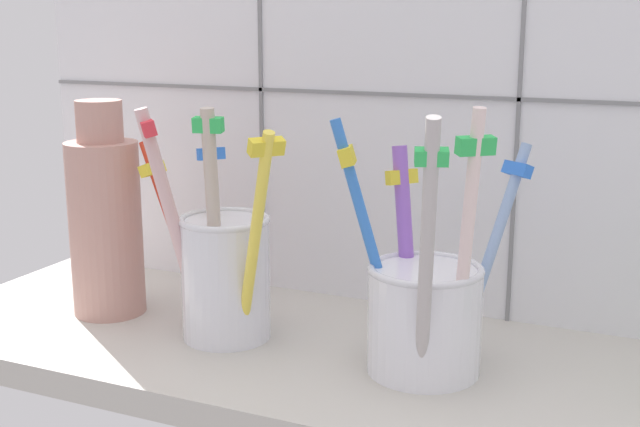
% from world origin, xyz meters
% --- Properties ---
extents(counter_slab, '(0.64, 0.22, 0.02)m').
position_xyz_m(counter_slab, '(0.00, 0.00, 0.01)').
color(counter_slab, '#BCB7AD').
rests_on(counter_slab, ground).
extents(tile_wall_back, '(0.64, 0.02, 0.45)m').
position_xyz_m(tile_wall_back, '(0.00, 0.12, 0.22)').
color(tile_wall_back, white).
rests_on(tile_wall_back, ground).
extents(toothbrush_cup_left, '(0.15, 0.09, 0.17)m').
position_xyz_m(toothbrush_cup_left, '(-0.08, -0.01, 0.07)').
color(toothbrush_cup_left, white).
rests_on(toothbrush_cup_left, counter_slab).
extents(toothbrush_cup_right, '(0.12, 0.14, 0.18)m').
position_xyz_m(toothbrush_cup_right, '(0.08, -0.01, 0.06)').
color(toothbrush_cup_right, white).
rests_on(toothbrush_cup_right, counter_slab).
extents(ceramic_vase, '(0.06, 0.06, 0.17)m').
position_xyz_m(ceramic_vase, '(-0.19, 0.00, 0.10)').
color(ceramic_vase, tan).
rests_on(ceramic_vase, counter_slab).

